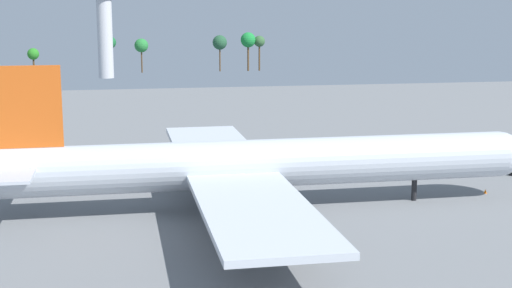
# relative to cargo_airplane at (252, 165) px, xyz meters

# --- Properties ---
(ground_plane) EXTENTS (289.05, 289.05, 0.00)m
(ground_plane) POSITION_rel_cargo_airplane_xyz_m (0.56, 0.00, -5.74)
(ground_plane) COLOR slate
(cargo_airplane) EXTENTS (72.26, 67.15, 18.57)m
(cargo_airplane) POSITION_rel_cargo_airplane_xyz_m (0.00, 0.00, 0.00)
(cargo_airplane) COLOR silver
(cargo_airplane) RESTS_ON ground_plane
(cargo_loader) EXTENTS (4.48, 3.69, 2.14)m
(cargo_loader) POSITION_rel_cargo_airplane_xyz_m (7.19, 24.72, -4.64)
(cargo_loader) COLOR white
(cargo_loader) RESTS_ON ground_plane
(catering_truck) EXTENTS (4.21, 5.43, 1.92)m
(catering_truck) POSITION_rel_cargo_airplane_xyz_m (42.52, 12.89, -4.68)
(catering_truck) COLOR silver
(catering_truck) RESTS_ON ground_plane
(safety_cone_nose) EXTENTS (0.42, 0.42, 0.61)m
(safety_cone_nose) POSITION_rel_cargo_airplane_xyz_m (33.07, 1.64, -5.44)
(safety_cone_nose) COLOR orange
(safety_cone_nose) RESTS_ON ground_plane
(control_tower) EXTENTS (10.39, 10.39, 33.68)m
(control_tower) POSITION_rel_cargo_airplane_xyz_m (-19.99, 183.90, 14.40)
(control_tower) COLOR silver
(control_tower) RESTS_ON ground_plane
(tree_line_backdrop) EXTENTS (92.85, 6.06, 15.53)m
(tree_line_backdrop) POSITION_rel_cargo_airplane_xyz_m (10.62, 204.18, 5.40)
(tree_line_backdrop) COLOR #51381E
(tree_line_backdrop) RESTS_ON ground_plane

